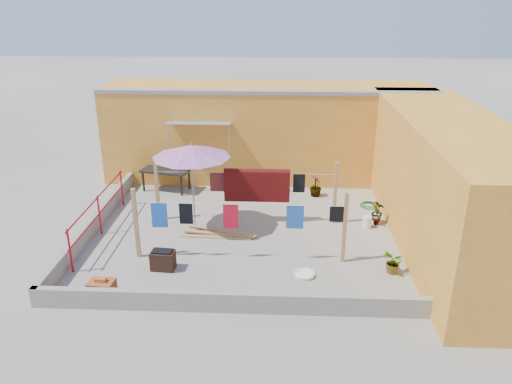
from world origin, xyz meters
TOP-DOWN VIEW (x-y plane):
  - ground at (0.00, 0.00)m, footprint 80.00×80.00m
  - wall_back at (0.50, 4.69)m, footprint 11.00×3.27m
  - wall_right at (5.20, 0.00)m, footprint 2.40×9.00m
  - parapet_front at (0.00, -3.58)m, footprint 8.30×0.16m
  - parapet_left at (-4.08, 0.00)m, footprint 0.16×7.30m
  - red_railing at (-3.85, -0.20)m, footprint 0.05×4.20m
  - clothesline_rig at (0.26, 0.55)m, footprint 5.09×2.35m
  - patio_umbrella at (-1.37, 0.22)m, footprint 2.65×2.65m
  - outdoor_table at (-2.77, 3.08)m, footprint 1.68×1.11m
  - brick_stack at (-2.81, -3.20)m, footprint 0.57×0.43m
  - lumber_pile at (-0.65, -0.18)m, footprint 2.07×0.69m
  - brazier at (-1.76, -1.96)m, footprint 0.57×0.41m
  - white_basin at (1.55, -2.13)m, footprint 0.49×0.49m
  - water_jug_a at (3.39, 0.52)m, footprint 0.24×0.24m
  - water_jug_b at (3.70, 0.81)m, footprint 0.21×0.21m
  - green_hose at (3.70, 2.03)m, footprint 0.56×0.56m
  - plant_back_a at (0.68, 3.20)m, footprint 0.72×0.65m
  - plant_back_b at (2.11, 2.79)m, footprint 0.41×0.41m
  - plant_right_a at (3.70, 0.73)m, footprint 0.47×0.47m
  - plant_right_b at (3.70, 0.81)m, footprint 0.34×0.40m
  - plant_right_c at (3.61, -1.90)m, footprint 0.49×0.54m

SIDE VIEW (x-z plane):
  - ground at x=0.00m, z-range 0.00..0.00m
  - green_hose at x=3.70m, z-range 0.00..0.08m
  - white_basin at x=1.55m, z-range 0.00..0.09m
  - lumber_pile at x=-0.65m, z-range 0.00..0.13m
  - water_jug_b at x=3.70m, z-range -0.02..0.31m
  - water_jug_a at x=3.39m, z-range -0.02..0.36m
  - brick_stack at x=-2.81m, z-range -0.03..0.44m
  - parapet_front at x=0.00m, z-range 0.00..0.44m
  - parapet_left at x=-4.08m, z-range 0.00..0.44m
  - brazier at x=-1.76m, z-range -0.01..0.48m
  - plant_right_c at x=3.61m, z-range 0.00..0.55m
  - plant_back_b at x=2.11m, z-range 0.00..0.67m
  - plant_right_b at x=3.70m, z-range 0.00..0.67m
  - plant_back_a at x=0.68m, z-range 0.00..0.69m
  - plant_right_a at x=3.70m, z-range 0.00..0.75m
  - outdoor_table at x=-2.77m, z-range 0.29..1.01m
  - red_railing at x=-3.85m, z-range 0.17..1.27m
  - clothesline_rig at x=0.26m, z-range 0.15..1.95m
  - wall_right at x=5.20m, z-range 0.00..3.20m
  - wall_back at x=0.50m, z-range 0.00..3.21m
  - patio_umbrella at x=-1.37m, z-range 0.99..3.47m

